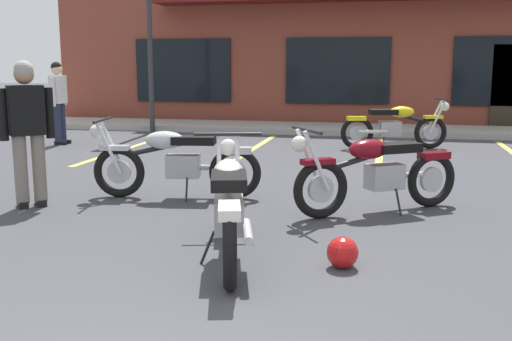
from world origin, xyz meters
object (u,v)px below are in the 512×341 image
object	(u,v)px
person_near_building	(58,98)
helmet_on_pavement	(343,252)
parking_lot_lamp_post	(147,2)
motorcycle_red_sportbike	(395,125)
person_in_shorts_foreground	(27,125)
motorcycle_foreground_classic	(229,205)
motorcycle_blue_standard	(175,161)
motorcycle_silver_naked	(377,172)

from	to	relation	value
person_near_building	helmet_on_pavement	world-z (taller)	person_near_building
person_near_building	parking_lot_lamp_post	xyz separation A→B (m)	(1.03, 2.30, 2.08)
motorcycle_red_sportbike	person_in_shorts_foreground	distance (m)	7.15
motorcycle_foreground_classic	helmet_on_pavement	distance (m)	1.03
motorcycle_blue_standard	parking_lot_lamp_post	size ratio (longest dim) A/B	0.45
motorcycle_silver_naked	parking_lot_lamp_post	bearing A→B (deg)	128.72
motorcycle_silver_naked	person_near_building	bearing A→B (deg)	145.29
motorcycle_silver_naked	parking_lot_lamp_post	distance (m)	9.06
motorcycle_foreground_classic	motorcycle_red_sportbike	distance (m)	7.23
motorcycle_blue_standard	person_in_shorts_foreground	size ratio (longest dim) A/B	1.25
motorcycle_silver_naked	helmet_on_pavement	world-z (taller)	motorcycle_silver_naked
motorcycle_foreground_classic	person_in_shorts_foreground	bearing A→B (deg)	154.62
motorcycle_blue_standard	person_near_building	world-z (taller)	person_near_building
person_in_shorts_foreground	helmet_on_pavement	xyz separation A→B (m)	(3.67, -1.35, -0.82)
motorcycle_silver_naked	parking_lot_lamp_post	xyz separation A→B (m)	(-5.43, 6.78, 2.57)
person_near_building	person_in_shorts_foreground	bearing A→B (deg)	-63.08
motorcycle_red_sportbike	person_near_building	distance (m)	6.77
motorcycle_blue_standard	parking_lot_lamp_post	bearing A→B (deg)	114.57
person_in_shorts_foreground	person_near_building	xyz separation A→B (m)	(-2.57, 5.07, 0.00)
motorcycle_foreground_classic	helmet_on_pavement	size ratio (longest dim) A/B	7.95
motorcycle_foreground_classic	parking_lot_lamp_post	world-z (taller)	parking_lot_lamp_post
person_in_shorts_foreground	helmet_on_pavement	size ratio (longest dim) A/B	6.44
helmet_on_pavement	parking_lot_lamp_post	xyz separation A→B (m)	(-5.21, 8.72, 2.90)
parking_lot_lamp_post	motorcycle_foreground_classic	bearing A→B (deg)	-63.86
person_in_shorts_foreground	person_near_building	world-z (taller)	same
motorcycle_foreground_classic	motorcycle_silver_naked	bearing A→B (deg)	57.59
helmet_on_pavement	motorcycle_red_sportbike	bearing A→B (deg)	86.31
motorcycle_foreground_classic	person_near_building	bearing A→B (deg)	129.73
motorcycle_silver_naked	helmet_on_pavement	distance (m)	1.98
motorcycle_foreground_classic	person_in_shorts_foreground	world-z (taller)	person_in_shorts_foreground
motorcycle_silver_naked	motorcycle_blue_standard	bearing A→B (deg)	174.74
motorcycle_red_sportbike	helmet_on_pavement	xyz separation A→B (m)	(-0.46, -7.16, -0.33)
motorcycle_foreground_classic	parking_lot_lamp_post	bearing A→B (deg)	116.14
motorcycle_foreground_classic	person_in_shorts_foreground	size ratio (longest dim) A/B	1.23
helmet_on_pavement	motorcycle_blue_standard	bearing A→B (deg)	135.65
person_in_shorts_foreground	parking_lot_lamp_post	xyz separation A→B (m)	(-1.54, 7.37, 2.08)
motorcycle_red_sportbike	motorcycle_silver_naked	world-z (taller)	same
motorcycle_red_sportbike	parking_lot_lamp_post	xyz separation A→B (m)	(-5.67, 1.56, 2.57)
motorcycle_foreground_classic	parking_lot_lamp_post	xyz separation A→B (m)	(-4.24, 8.65, 2.57)
motorcycle_silver_naked	helmet_on_pavement	xyz separation A→B (m)	(-0.22, -1.94, -0.33)
motorcycle_silver_naked	person_in_shorts_foreground	bearing A→B (deg)	-171.38
motorcycle_red_sportbike	parking_lot_lamp_post	world-z (taller)	parking_lot_lamp_post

